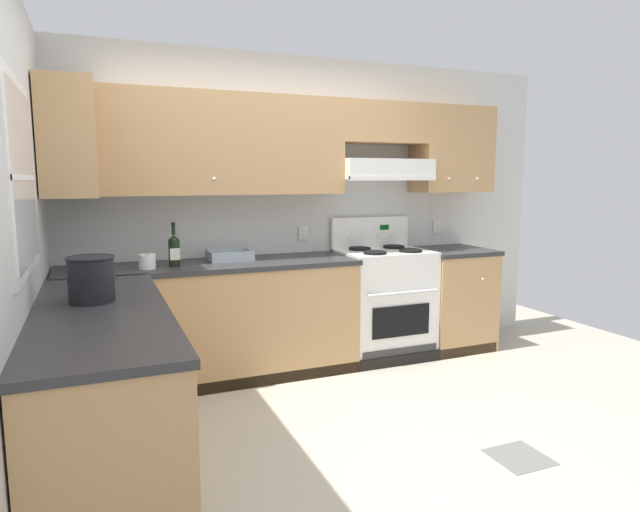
% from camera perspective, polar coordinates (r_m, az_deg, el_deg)
% --- Properties ---
extents(ground_plane, '(7.04, 7.04, 0.00)m').
position_cam_1_polar(ground_plane, '(3.47, 1.18, -18.34)').
color(ground_plane, '#B2AA99').
extents(floor_accent_tile, '(0.30, 0.30, 0.01)m').
position_cam_1_polar(floor_accent_tile, '(3.45, 20.01, -19.01)').
color(floor_accent_tile, slate).
rests_on(floor_accent_tile, ground_plane).
extents(wall_back, '(4.68, 0.57, 2.55)m').
position_cam_1_polar(wall_back, '(4.67, -1.84, 7.28)').
color(wall_back, silver).
rests_on(wall_back, ground_plane).
extents(wall_left, '(0.47, 4.00, 2.55)m').
position_cam_1_polar(wall_left, '(3.10, -28.76, 3.34)').
color(wall_left, silver).
rests_on(wall_left, ground_plane).
extents(counter_back_run, '(3.60, 0.65, 0.91)m').
position_cam_1_polar(counter_back_run, '(4.43, -4.72, -6.25)').
color(counter_back_run, tan).
rests_on(counter_back_run, ground_plane).
extents(counter_left_run, '(0.63, 1.91, 0.91)m').
position_cam_1_polar(counter_left_run, '(3.05, -21.36, -13.54)').
color(counter_left_run, tan).
rests_on(counter_left_run, ground_plane).
extents(stove, '(0.76, 0.62, 1.20)m').
position_cam_1_polar(stove, '(4.82, 6.64, -4.76)').
color(stove, white).
rests_on(stove, ground_plane).
extents(wine_bottle, '(0.08, 0.08, 0.32)m').
position_cam_1_polar(wine_bottle, '(4.12, -14.92, 0.66)').
color(wine_bottle, black).
rests_on(wine_bottle, counter_back_run).
extents(bowl, '(0.33, 0.27, 0.08)m').
position_cam_1_polar(bowl, '(4.35, -9.35, -0.07)').
color(bowl, '#9EADB7').
rests_on(bowl, counter_back_run).
extents(bucket, '(0.24, 0.24, 0.24)m').
position_cam_1_polar(bucket, '(3.07, -22.69, -2.12)').
color(bucket, black).
rests_on(bucket, counter_left_run).
extents(paper_towel_roll, '(0.12, 0.12, 0.11)m').
position_cam_1_polar(paper_towel_roll, '(4.06, -17.52, -0.55)').
color(paper_towel_roll, white).
rests_on(paper_towel_roll, counter_back_run).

